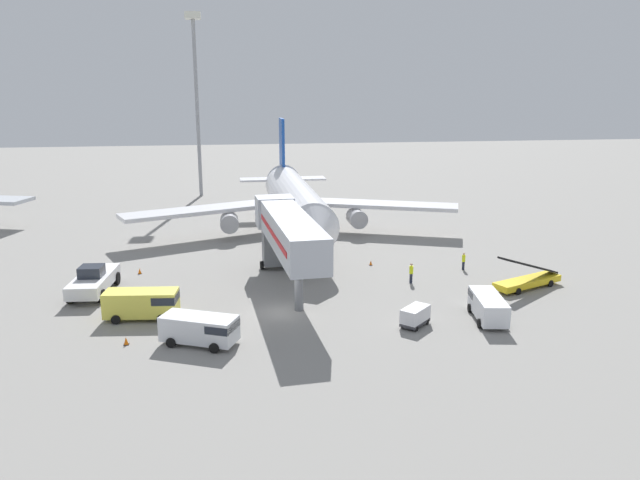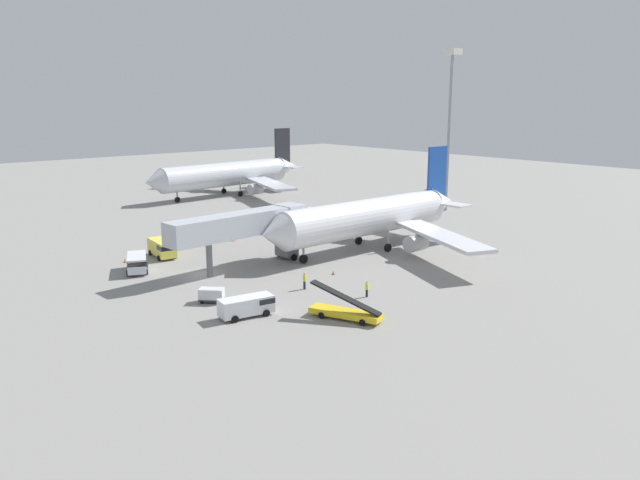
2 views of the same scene
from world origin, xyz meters
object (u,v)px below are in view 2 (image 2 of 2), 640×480
(airplane_at_gate, at_px, (371,217))
(ground_crew_worker_foreground, at_px, (304,280))
(service_van_mid_center, at_px, (162,248))
(safety_cone_bravo, at_px, (233,239))
(belt_loader_truck, at_px, (345,311))
(airplane_background, at_px, (229,174))
(service_van_far_left, at_px, (248,305))
(service_van_rear_left, at_px, (137,263))
(safety_cone_charlie, at_px, (333,272))
(safety_cone_alpha, at_px, (125,260))
(baggage_cart_near_right, at_px, (212,295))
(pushback_tug, at_px, (190,235))
(jet_bridge, at_px, (247,226))
(ground_crew_worker_midground, at_px, (367,289))
(apron_light_mast, at_px, (450,102))

(airplane_at_gate, height_order, ground_crew_worker_foreground, airplane_at_gate)
(service_van_mid_center, distance_m, safety_cone_bravo, 11.96)
(belt_loader_truck, height_order, service_van_mid_center, belt_loader_truck)
(safety_cone_bravo, xyz_separation_m, airplane_background, (-36.23, 22.83, 4.18))
(service_van_far_left, bearing_deg, safety_cone_bravo, 149.53)
(service_van_rear_left, height_order, safety_cone_charlie, service_van_rear_left)
(safety_cone_alpha, relative_size, safety_cone_charlie, 1.12)
(service_van_mid_center, xyz_separation_m, airplane_background, (-38.05, 34.61, 3.20))
(belt_loader_truck, bearing_deg, baggage_cart_near_right, -151.13)
(airplane_at_gate, height_order, pushback_tug, airplane_at_gate)
(jet_bridge, xyz_separation_m, service_van_rear_left, (-6.93, -10.83, -3.97))
(belt_loader_truck, relative_size, service_van_far_left, 1.31)
(jet_bridge, xyz_separation_m, safety_cone_charlie, (8.82, 5.78, -4.87))
(service_van_far_left, bearing_deg, belt_loader_truck, 44.11)
(airplane_at_gate, xyz_separation_m, service_van_far_left, (11.17, -27.57, -3.28))
(pushback_tug, bearing_deg, ground_crew_worker_midground, 2.84)
(pushback_tug, relative_size, ground_crew_worker_midground, 4.45)
(jet_bridge, relative_size, safety_cone_charlie, 38.12)
(ground_crew_worker_midground, xyz_separation_m, airplane_background, (-66.52, 26.36, 3.56))
(ground_crew_worker_midground, relative_size, safety_cone_alpha, 3.04)
(safety_cone_charlie, height_order, airplane_background, airplane_background)
(apron_light_mast, bearing_deg, airplane_background, -153.89)
(service_van_mid_center, xyz_separation_m, baggage_cart_near_right, (19.56, -4.61, -0.45))
(belt_loader_truck, distance_m, ground_crew_worker_foreground, 9.93)
(pushback_tug, xyz_separation_m, ground_crew_worker_midground, (33.33, 1.66, -0.26))
(safety_cone_charlie, bearing_deg, service_van_mid_center, -151.02)
(ground_crew_worker_midground, height_order, safety_cone_bravo, ground_crew_worker_midground)
(safety_cone_charlie, bearing_deg, apron_light_mast, 112.11)
(airplane_at_gate, bearing_deg, apron_light_mast, 110.43)
(service_van_far_left, relative_size, service_van_mid_center, 0.96)
(service_van_mid_center, relative_size, ground_crew_worker_midground, 3.30)
(safety_cone_bravo, distance_m, apron_light_mast, 46.94)
(baggage_cart_near_right, xyz_separation_m, safety_cone_alpha, (-20.21, -0.15, -0.52))
(airplane_at_gate, bearing_deg, jet_bridge, -98.81)
(jet_bridge, distance_m, service_van_far_left, 17.38)
(baggage_cart_near_right, distance_m, airplane_background, 69.79)
(jet_bridge, bearing_deg, safety_cone_alpha, -139.77)
(airplane_at_gate, distance_m, safety_cone_bravo, 20.14)
(belt_loader_truck, height_order, service_van_far_left, belt_loader_truck)
(service_van_mid_center, relative_size, safety_cone_charlie, 11.24)
(safety_cone_bravo, bearing_deg, safety_cone_alpha, -85.94)
(pushback_tug, bearing_deg, service_van_rear_left, -52.49)
(safety_cone_alpha, bearing_deg, service_van_rear_left, -7.90)
(service_van_mid_center, bearing_deg, safety_cone_bravo, 98.78)
(belt_loader_truck, distance_m, safety_cone_alpha, 33.16)
(ground_crew_worker_foreground, distance_m, apron_light_mast, 56.27)
(safety_cone_bravo, xyz_separation_m, apron_light_mast, (4.35, 42.72, 18.96))
(ground_crew_worker_foreground, relative_size, safety_cone_charlie, 3.72)
(service_van_mid_center, relative_size, airplane_background, 0.13)
(ground_crew_worker_foreground, distance_m, safety_cone_bravo, 25.05)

